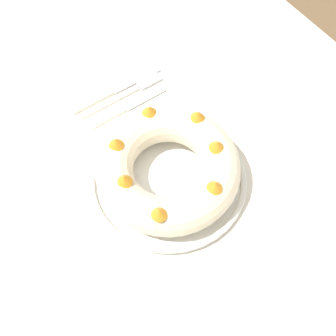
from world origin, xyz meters
name	(u,v)px	position (x,y,z in m)	size (l,w,h in m)	color
ground_plane	(171,289)	(0.00, 0.00, 0.00)	(8.00, 8.00, 0.00)	brown
dining_table	(173,201)	(0.00, 0.00, 0.65)	(1.50, 1.07, 0.73)	silver
serving_dish	(168,180)	(-0.01, -0.01, 0.74)	(0.31, 0.31, 0.02)	white
bundt_cake	(168,168)	(-0.01, -0.01, 0.79)	(0.27, 0.27, 0.09)	beige
fork	(128,93)	(-0.24, 0.05, 0.74)	(0.02, 0.20, 0.01)	white
serving_knife	(111,92)	(-0.26, 0.02, 0.74)	(0.02, 0.22, 0.01)	white
cake_knife	(123,109)	(-0.21, 0.01, 0.74)	(0.02, 0.19, 0.01)	white
napkin	(270,286)	(0.26, 0.02, 0.74)	(0.15, 0.10, 0.00)	white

